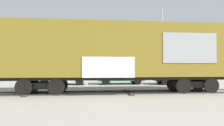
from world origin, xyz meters
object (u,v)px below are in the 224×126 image
at_px(freight_car, 120,52).
at_px(flagpole, 163,36).
at_px(parked_car_black, 178,75).
at_px(parked_car_green, 120,75).
at_px(parked_car_white, 63,75).

distance_m(freight_car, flagpole, 14.08).
bearing_deg(flagpole, freight_car, -120.12).
bearing_deg(flagpole, parked_car_black, -97.46).
bearing_deg(parked_car_black, parked_car_green, 172.80).
bearing_deg(parked_car_black, flagpole, 82.54).
height_order(flagpole, parked_car_green, flagpole).
bearing_deg(parked_car_green, parked_car_white, -178.02).
distance_m(flagpole, parked_car_green, 9.49).
distance_m(parked_car_white, parked_car_green, 5.09).
height_order(flagpole, parked_car_white, flagpole).
xyz_separation_m(freight_car, flagpole, (6.91, 11.91, 2.96)).
relative_size(freight_car, flagpole, 1.58).
xyz_separation_m(flagpole, parked_car_black, (-0.82, -6.28, -4.55)).
height_order(freight_car, parked_car_white, freight_car).
bearing_deg(parked_car_green, flagpole, 42.49).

